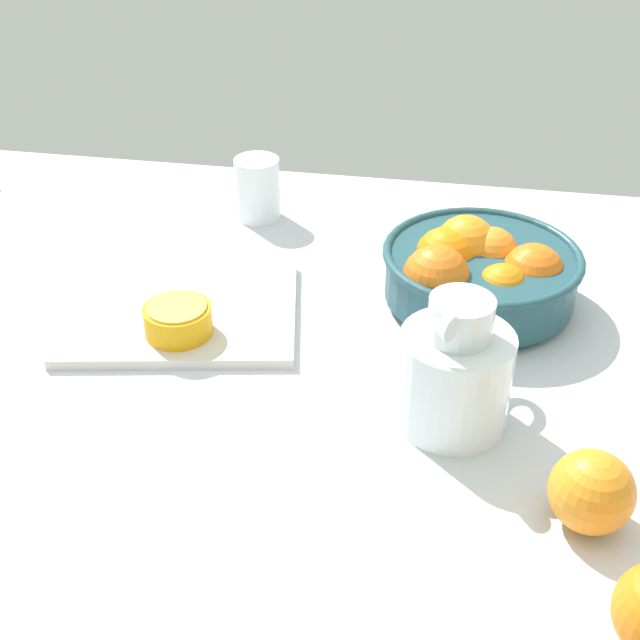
{
  "coord_description": "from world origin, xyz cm",
  "views": [
    {
      "loc": [
        17.7,
        -85.4,
        62.98
      ],
      "look_at": [
        2.5,
        -0.1,
        4.69
      ],
      "focal_mm": 47.62,
      "sensor_mm": 36.0,
      "label": 1
    }
  ],
  "objects_px": {
    "fruit_bowl": "(478,271)",
    "loose_orange_3": "(592,492)",
    "juice_pitcher": "(454,379)",
    "orange_half_0": "(178,320)",
    "cutting_board": "(182,311)",
    "second_glass": "(258,192)"
  },
  "relations": [
    {
      "from": "juice_pitcher",
      "to": "fruit_bowl",
      "type": "bearing_deg",
      "value": 85.24
    },
    {
      "from": "juice_pitcher",
      "to": "orange_half_0",
      "type": "height_order",
      "value": "juice_pitcher"
    },
    {
      "from": "juice_pitcher",
      "to": "loose_orange_3",
      "type": "height_order",
      "value": "juice_pitcher"
    },
    {
      "from": "orange_half_0",
      "to": "loose_orange_3",
      "type": "xyz_separation_m",
      "value": [
        0.49,
        -0.22,
        0.01
      ]
    },
    {
      "from": "second_glass",
      "to": "orange_half_0",
      "type": "bearing_deg",
      "value": -92.69
    },
    {
      "from": "juice_pitcher",
      "to": "second_glass",
      "type": "xyz_separation_m",
      "value": [
        -0.33,
        0.45,
        -0.01
      ]
    },
    {
      "from": "second_glass",
      "to": "loose_orange_3",
      "type": "bearing_deg",
      "value": -51.2
    },
    {
      "from": "second_glass",
      "to": "cutting_board",
      "type": "xyz_separation_m",
      "value": [
        -0.03,
        -0.3,
        -0.04
      ]
    },
    {
      "from": "second_glass",
      "to": "loose_orange_3",
      "type": "height_order",
      "value": "second_glass"
    },
    {
      "from": "loose_orange_3",
      "to": "orange_half_0",
      "type": "bearing_deg",
      "value": 155.25
    },
    {
      "from": "fruit_bowl",
      "to": "loose_orange_3",
      "type": "relative_size",
      "value": 3.21
    },
    {
      "from": "fruit_bowl",
      "to": "loose_orange_3",
      "type": "bearing_deg",
      "value": -72.97
    },
    {
      "from": "cutting_board",
      "to": "loose_orange_3",
      "type": "distance_m",
      "value": 0.58
    },
    {
      "from": "second_glass",
      "to": "cutting_board",
      "type": "distance_m",
      "value": 0.3
    },
    {
      "from": "loose_orange_3",
      "to": "juice_pitcher",
      "type": "bearing_deg",
      "value": 136.34
    },
    {
      "from": "fruit_bowl",
      "to": "orange_half_0",
      "type": "relative_size",
      "value": 3.09
    },
    {
      "from": "cutting_board",
      "to": "orange_half_0",
      "type": "bearing_deg",
      "value": -74.37
    },
    {
      "from": "fruit_bowl",
      "to": "juice_pitcher",
      "type": "distance_m",
      "value": 0.25
    },
    {
      "from": "fruit_bowl",
      "to": "orange_half_0",
      "type": "bearing_deg",
      "value": -156.81
    },
    {
      "from": "juice_pitcher",
      "to": "orange_half_0",
      "type": "xyz_separation_m",
      "value": [
        -0.35,
        0.09,
        -0.02
      ]
    },
    {
      "from": "juice_pitcher",
      "to": "cutting_board",
      "type": "bearing_deg",
      "value": 157.5
    },
    {
      "from": "fruit_bowl",
      "to": "loose_orange_3",
      "type": "distance_m",
      "value": 0.4
    }
  ]
}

